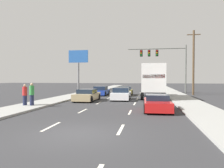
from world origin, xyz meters
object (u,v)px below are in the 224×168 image
at_px(car_tan, 87,95).
at_px(car_white, 121,94).
at_px(car_red, 157,103).
at_px(pedestrian_near_corner, 25,95).
at_px(utility_pole_mid, 193,62).
at_px(car_blue, 101,91).
at_px(pedestrian_mid_block, 32,94).
at_px(car_yellow, 125,91).
at_px(roadside_billboard, 78,62).
at_px(traffic_signal_mast, 159,57).
at_px(box_truck, 153,80).

xyz_separation_m(car_tan, car_white, (3.38, 1.59, 0.03)).
height_order(car_tan, car_white, car_white).
bearing_deg(car_red, pedestrian_near_corner, 178.94).
xyz_separation_m(car_red, utility_pole_mid, (5.59, 15.46, 4.12)).
relative_size(car_blue, pedestrian_near_corner, 2.41).
xyz_separation_m(pedestrian_near_corner, pedestrian_mid_block, (0.64, -0.03, 0.06)).
distance_m(car_tan, utility_pole_mid, 16.45).
bearing_deg(car_yellow, car_blue, -171.86).
bearing_deg(roadside_billboard, car_red, -59.24).
relative_size(roadside_billboard, pedestrian_near_corner, 4.50).
bearing_deg(car_yellow, traffic_signal_mast, 39.57).
relative_size(pedestrian_near_corner, pedestrian_mid_block, 0.94).
xyz_separation_m(car_yellow, car_red, (3.74, -13.44, -0.02)).
bearing_deg(traffic_signal_mast, box_truck, -97.85).
bearing_deg(car_tan, car_blue, 91.57).
bearing_deg(box_truck, car_yellow, 130.60).
height_order(car_red, pedestrian_near_corner, pedestrian_near_corner).
distance_m(car_blue, roadside_billboard, 13.27).
xyz_separation_m(utility_pole_mid, roadside_billboard, (-19.45, 7.83, 0.81)).
height_order(car_white, traffic_signal_mast, traffic_signal_mast).
distance_m(car_blue, traffic_signal_mast, 10.52).
bearing_deg(car_tan, car_yellow, 68.03).
bearing_deg(car_white, box_truck, 31.30).
relative_size(car_blue, car_red, 0.94).
bearing_deg(car_red, box_truck, 90.82).
xyz_separation_m(car_tan, traffic_signal_mast, (7.90, 11.77, 5.09)).
relative_size(box_truck, car_red, 1.84).
distance_m(car_tan, car_yellow, 8.48).
bearing_deg(utility_pole_mid, car_red, -109.87).
relative_size(utility_pole_mid, pedestrian_mid_block, 4.94).
relative_size(car_tan, utility_pole_mid, 0.48).
xyz_separation_m(car_tan, pedestrian_near_corner, (-3.70, -5.38, 0.42)).
bearing_deg(traffic_signal_mast, car_white, -113.93).
distance_m(car_tan, pedestrian_mid_block, 6.23).
relative_size(utility_pole_mid, roadside_billboard, 1.17).
distance_m(car_white, pedestrian_mid_block, 9.52).
bearing_deg(roadside_billboard, car_tan, -68.58).
height_order(car_tan, pedestrian_near_corner, pedestrian_near_corner).
xyz_separation_m(car_blue, car_white, (3.59, -5.79, 0.02)).
distance_m(utility_pole_mid, roadside_billboard, 20.98).
bearing_deg(car_blue, car_yellow, 8.14).
height_order(car_yellow, traffic_signal_mast, traffic_signal_mast).
relative_size(car_blue, car_tan, 0.94).
xyz_separation_m(car_tan, box_truck, (6.78, 3.66, 1.58)).
height_order(utility_pole_mid, pedestrian_near_corner, utility_pole_mid).
xyz_separation_m(car_yellow, utility_pole_mid, (9.32, 2.02, 4.10)).
relative_size(car_blue, box_truck, 0.51).
height_order(car_blue, utility_pole_mid, utility_pole_mid).
distance_m(car_blue, car_red, 14.78).
bearing_deg(car_red, car_blue, 118.77).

